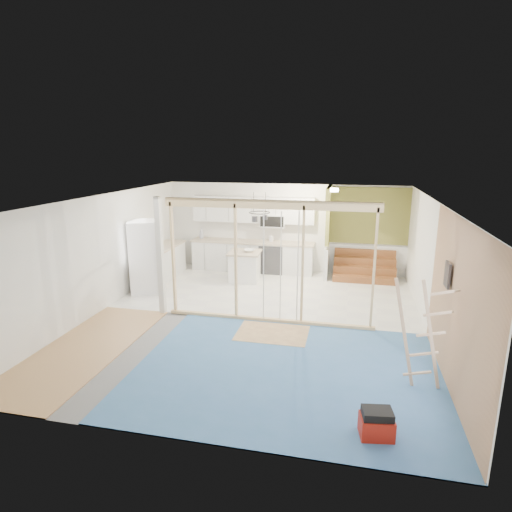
% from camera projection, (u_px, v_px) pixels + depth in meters
% --- Properties ---
extents(room, '(7.01, 8.01, 2.61)m').
position_uv_depth(room, '(254.00, 262.00, 8.84)').
color(room, slate).
rests_on(room, ground).
extents(floor_overlays, '(7.00, 8.00, 0.03)m').
position_uv_depth(floor_overlays, '(258.00, 319.00, 9.20)').
color(floor_overlays, silver).
rests_on(floor_overlays, room).
extents(stud_frame, '(4.66, 0.14, 2.60)m').
position_uv_depth(stud_frame, '(242.00, 247.00, 8.82)').
color(stud_frame, tan).
rests_on(stud_frame, room).
extents(base_cabinets, '(4.45, 2.24, 0.93)m').
position_uv_depth(base_cabinets, '(226.00, 258.00, 12.57)').
color(base_cabinets, silver).
rests_on(base_cabinets, room).
extents(upper_cabinets, '(3.60, 0.41, 0.85)m').
position_uv_depth(upper_cabinets, '(255.00, 211.00, 12.51)').
color(upper_cabinets, silver).
rests_on(upper_cabinets, room).
extents(green_partition, '(2.25, 1.51, 2.60)m').
position_uv_depth(green_partition, '(354.00, 246.00, 11.96)').
color(green_partition, olive).
rests_on(green_partition, room).
extents(pot_rack, '(0.52, 0.52, 0.72)m').
position_uv_depth(pot_rack, '(259.00, 215.00, 10.53)').
color(pot_rack, black).
rests_on(pot_rack, room).
extents(sheathing_panel, '(0.02, 4.00, 2.60)m').
position_uv_depth(sheathing_panel, '(457.00, 309.00, 6.21)').
color(sheathing_panel, tan).
rests_on(sheathing_panel, room).
extents(electrical_panel, '(0.04, 0.30, 0.40)m').
position_uv_depth(electrical_panel, '(448.00, 275.00, 6.71)').
color(electrical_panel, '#3C3C41').
rests_on(electrical_panel, room).
extents(ceiling_light, '(0.32, 0.32, 0.08)m').
position_uv_depth(ceiling_light, '(332.00, 190.00, 11.09)').
color(ceiling_light, '#FFEABF').
rests_on(ceiling_light, room).
extents(fridge, '(1.08, 1.03, 1.84)m').
position_uv_depth(fridge, '(146.00, 257.00, 10.82)').
color(fridge, white).
rests_on(fridge, room).
extents(island, '(0.91, 0.91, 0.84)m').
position_uv_depth(island, '(245.00, 267.00, 11.80)').
color(island, white).
rests_on(island, room).
extents(bowl, '(0.35, 0.35, 0.07)m').
position_uv_depth(bowl, '(249.00, 251.00, 11.66)').
color(bowl, silver).
rests_on(bowl, island).
extents(soap_bottle_a, '(0.15, 0.15, 0.33)m').
position_uv_depth(soap_bottle_a, '(201.00, 233.00, 12.96)').
color(soap_bottle_a, '#A2A4B5').
rests_on(soap_bottle_a, base_cabinets).
extents(soap_bottle_b, '(0.11, 0.12, 0.21)m').
position_uv_depth(soap_bottle_b, '(271.00, 238.00, 12.56)').
color(soap_bottle_b, silver).
rests_on(soap_bottle_b, base_cabinets).
extents(toolbox, '(0.46, 0.37, 0.39)m').
position_uv_depth(toolbox, '(377.00, 424.00, 5.39)').
color(toolbox, '#9B190E').
rests_on(toolbox, room).
extents(ladder, '(0.93, 0.06, 1.72)m').
position_uv_depth(ladder, '(421.00, 334.00, 6.37)').
color(ladder, tan).
rests_on(ladder, room).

